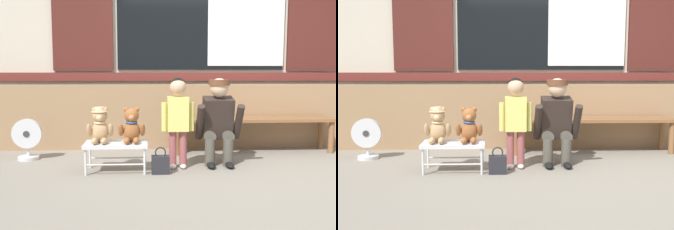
# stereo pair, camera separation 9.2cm
# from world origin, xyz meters

# --- Properties ---
(ground_plane) EXTENTS (60.00, 60.00, 0.00)m
(ground_plane) POSITION_xyz_m (0.00, 0.00, 0.00)
(ground_plane) COLOR gray
(brick_low_wall) EXTENTS (6.51, 0.25, 0.85)m
(brick_low_wall) POSITION_xyz_m (0.00, 1.43, 0.42)
(brick_low_wall) COLOR #997551
(brick_low_wall) RESTS_ON ground
(shop_facade) EXTENTS (6.64, 0.26, 3.58)m
(shop_facade) POSITION_xyz_m (0.00, 1.94, 1.79)
(shop_facade) COLOR beige
(shop_facade) RESTS_ON ground
(wooden_bench_long) EXTENTS (2.10, 0.40, 0.44)m
(wooden_bench_long) POSITION_xyz_m (0.55, 1.06, 0.37)
(wooden_bench_long) COLOR brown
(wooden_bench_long) RESTS_ON ground
(small_display_bench) EXTENTS (0.64, 0.36, 0.30)m
(small_display_bench) POSITION_xyz_m (-1.11, 0.21, 0.27)
(small_display_bench) COLOR silver
(small_display_bench) RESTS_ON ground
(teddy_bear_with_hat) EXTENTS (0.28, 0.27, 0.36)m
(teddy_bear_with_hat) POSITION_xyz_m (-1.27, 0.21, 0.47)
(teddy_bear_with_hat) COLOR tan
(teddy_bear_with_hat) RESTS_ON small_display_bench
(teddy_bear_plain) EXTENTS (0.28, 0.26, 0.36)m
(teddy_bear_plain) POSITION_xyz_m (-0.95, 0.21, 0.46)
(teddy_bear_plain) COLOR #93562D
(teddy_bear_plain) RESTS_ON small_display_bench
(child_standing) EXTENTS (0.35, 0.18, 0.96)m
(child_standing) POSITION_xyz_m (-0.47, 0.30, 0.59)
(child_standing) COLOR #994C4C
(child_standing) RESTS_ON ground
(adult_crouching) EXTENTS (0.50, 0.49, 0.95)m
(adult_crouching) POSITION_xyz_m (-0.01, 0.44, 0.48)
(adult_crouching) COLOR #4C473D
(adult_crouching) RESTS_ON ground
(handbag_on_ground) EXTENTS (0.18, 0.11, 0.27)m
(handbag_on_ground) POSITION_xyz_m (-0.66, 0.09, 0.10)
(handbag_on_ground) COLOR #232328
(handbag_on_ground) RESTS_ON ground
(floor_fan) EXTENTS (0.34, 0.24, 0.48)m
(floor_fan) POSITION_xyz_m (-2.18, 0.78, 0.24)
(floor_fan) COLOR silver
(floor_fan) RESTS_ON ground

